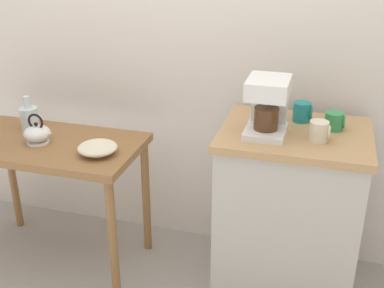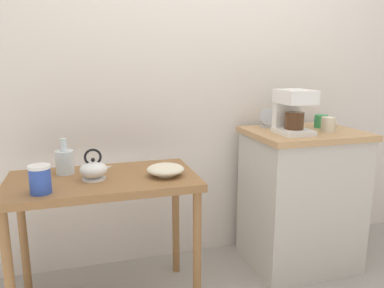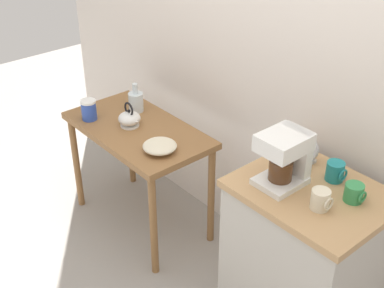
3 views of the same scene
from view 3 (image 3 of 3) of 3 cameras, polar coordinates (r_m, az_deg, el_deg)
name	(u,v)px [view 3 (image 3 of 3)]	position (r m, az deg, el deg)	size (l,w,h in m)	color
ground_plane	(211,272)	(3.25, 2.07, -13.77)	(8.00, 8.00, 0.00)	gray
back_wall	(298,36)	(2.74, 11.47, 11.47)	(4.40, 0.10, 2.80)	silver
wooden_table	(138,141)	(3.26, -5.89, 0.36)	(0.96, 0.53, 0.73)	olive
kitchen_counter	(302,262)	(2.71, 11.96, -12.53)	(0.68, 0.56, 0.89)	#BCB7AD
bowl_stoneware	(160,146)	(2.94, -3.54, -0.24)	(0.19, 0.19, 0.06)	beige
teakettle	(130,119)	(3.21, -6.83, 2.78)	(0.17, 0.14, 0.16)	white
glass_carafe_vase	(136,101)	(3.38, -6.15, 4.66)	(0.10, 0.10, 0.19)	silver
canister_enamel	(89,110)	(3.32, -11.19, 3.68)	(0.10, 0.10, 0.13)	#2D4CAD
coffee_maker	(287,156)	(2.38, 10.28, -1.25)	(0.18, 0.22, 0.26)	white
mug_tall_green	(354,193)	(2.39, 17.28, -5.12)	(0.09, 0.08, 0.08)	#338C4C
mug_small_cream	(321,200)	(2.30, 13.87, -5.92)	(0.09, 0.08, 0.09)	beige
mug_dark_teal	(335,171)	(2.50, 15.38, -2.91)	(0.09, 0.08, 0.09)	teal
table_clock	(308,152)	(2.60, 12.50, -0.83)	(0.11, 0.06, 0.12)	#B2B5BA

